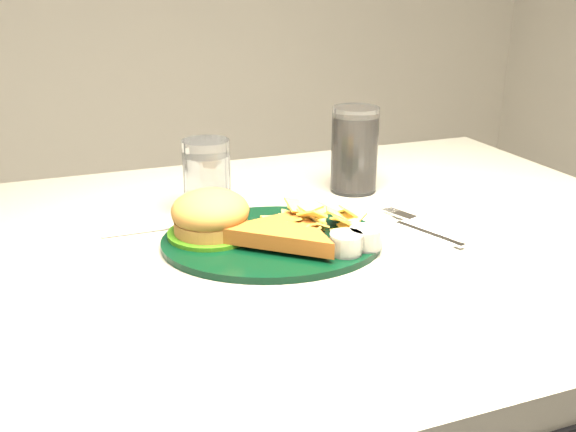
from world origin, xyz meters
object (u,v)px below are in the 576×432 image
at_px(dinner_plate, 272,221).
at_px(water_glass, 207,177).
at_px(fork_napkin, 426,232).
at_px(cola_glass, 354,150).

height_order(dinner_plate, water_glass, water_glass).
relative_size(water_glass, fork_napkin, 0.76).
bearing_deg(fork_napkin, cola_glass, 72.25).
height_order(dinner_plate, fork_napkin, dinner_plate).
bearing_deg(water_glass, fork_napkin, -37.62).
xyz_separation_m(cola_glass, fork_napkin, (0.01, -0.21, -0.06)).
xyz_separation_m(dinner_plate, fork_napkin, (0.21, -0.05, -0.03)).
bearing_deg(water_glass, cola_glass, 3.17).
relative_size(dinner_plate, cola_glass, 2.10).
bearing_deg(water_glass, dinner_plate, -72.15).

